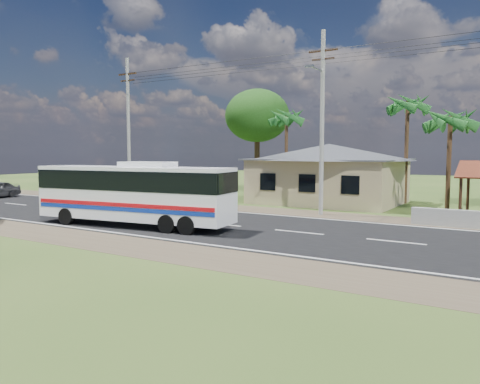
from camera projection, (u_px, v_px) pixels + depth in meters
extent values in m
plane|color=#2F491A|center=(220.00, 225.00, 24.58)|extent=(120.00, 120.00, 0.00)
cube|color=black|center=(220.00, 225.00, 24.57)|extent=(120.00, 10.00, 0.02)
cube|color=brown|center=(277.00, 211.00, 30.09)|extent=(120.00, 3.00, 0.01)
cube|color=brown|center=(131.00, 246.00, 19.06)|extent=(120.00, 3.00, 0.01)
cube|color=silver|center=(263.00, 214.00, 28.56)|extent=(120.00, 0.15, 0.01)
cube|color=silver|center=(161.00, 238.00, 20.59)|extent=(120.00, 0.15, 0.01)
cube|color=silver|center=(220.00, 224.00, 24.57)|extent=(120.00, 0.15, 0.01)
cube|color=tan|center=(329.00, 181.00, 34.94)|extent=(10.00, 8.00, 3.20)
cube|color=#4C4F54|center=(329.00, 159.00, 34.79)|extent=(10.60, 8.60, 0.10)
pyramid|color=#4C4F54|center=(329.00, 144.00, 34.69)|extent=(12.40, 10.00, 1.20)
cube|color=black|center=(268.00, 182.00, 33.09)|extent=(1.20, 0.08, 1.20)
cube|color=black|center=(307.00, 183.00, 31.52)|extent=(1.20, 0.08, 1.20)
cube|color=black|center=(350.00, 185.00, 29.95)|extent=(1.20, 0.08, 1.20)
cylinder|color=#3A2115|center=(460.00, 200.00, 24.55)|extent=(0.16, 0.16, 2.60)
cylinder|color=#3A2115|center=(468.00, 195.00, 27.60)|extent=(0.16, 0.16, 2.60)
cylinder|color=#9E9E99|center=(129.00, 130.00, 36.40)|extent=(0.26, 0.26, 11.00)
cube|color=#3A2115|center=(127.00, 74.00, 36.03)|extent=(1.80, 0.12, 0.12)
cube|color=#3A2115|center=(128.00, 81.00, 36.07)|extent=(1.40, 0.10, 0.10)
cylinder|color=#9E9E99|center=(322.00, 124.00, 28.04)|extent=(0.26, 0.26, 11.00)
cube|color=#3A2115|center=(323.00, 51.00, 27.67)|extent=(1.80, 0.12, 0.12)
cube|color=#3A2115|center=(323.00, 59.00, 27.71)|extent=(1.40, 0.10, 0.10)
cylinder|color=gray|center=(316.00, 69.00, 26.92)|extent=(0.08, 2.00, 0.08)
cube|color=gray|center=(309.00, 66.00, 26.07)|extent=(0.50, 0.18, 0.12)
cylinder|color=black|center=(212.00, 67.00, 31.86)|extent=(16.00, 0.02, 0.02)
cylinder|color=black|center=(462.00, 38.00, 23.76)|extent=(15.00, 0.02, 0.02)
cylinder|color=#47301E|center=(449.00, 165.00, 28.68)|extent=(0.28, 0.28, 6.00)
cylinder|color=#47301E|center=(406.00, 153.00, 34.26)|extent=(0.28, 0.28, 7.50)
cylinder|color=#47301E|center=(286.00, 155.00, 39.93)|extent=(0.28, 0.28, 7.00)
cylinder|color=#47301E|center=(257.00, 161.00, 43.76)|extent=(0.50, 0.50, 5.95)
ellipsoid|color=#1A3D10|center=(257.00, 116.00, 43.40)|extent=(6.00, 6.00, 4.92)
cube|color=white|center=(134.00, 193.00, 23.85)|extent=(10.86, 3.57, 2.67)
cube|color=black|center=(133.00, 180.00, 23.79)|extent=(10.91, 3.62, 0.98)
cube|color=black|center=(55.00, 183.00, 26.01)|extent=(0.37, 2.04, 1.60)
cube|color=#B40B12|center=(120.00, 205.00, 22.87)|extent=(10.40, 1.38, 0.20)
cube|color=navy|center=(120.00, 209.00, 22.89)|extent=(10.40, 1.38, 0.20)
cube|color=white|center=(148.00, 164.00, 23.36)|extent=(2.83, 1.75, 0.27)
cylinder|color=black|center=(67.00, 216.00, 24.49)|extent=(0.92, 0.42, 0.89)
cylinder|color=black|center=(94.00, 212.00, 26.35)|extent=(0.92, 0.42, 0.89)
cylinder|color=black|center=(167.00, 224.00, 21.94)|extent=(0.92, 0.42, 0.89)
cylinder|color=black|center=(189.00, 218.00, 23.80)|extent=(0.92, 0.42, 0.89)
cylinder|color=black|center=(187.00, 226.00, 21.51)|extent=(0.92, 0.42, 0.89)
cylinder|color=black|center=(208.00, 220.00, 23.36)|extent=(0.92, 0.42, 0.89)
imported|color=black|center=(452.00, 216.00, 24.56)|extent=(1.76, 0.73, 0.90)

